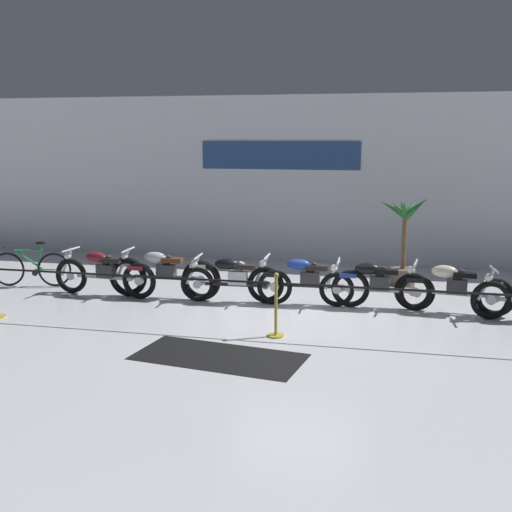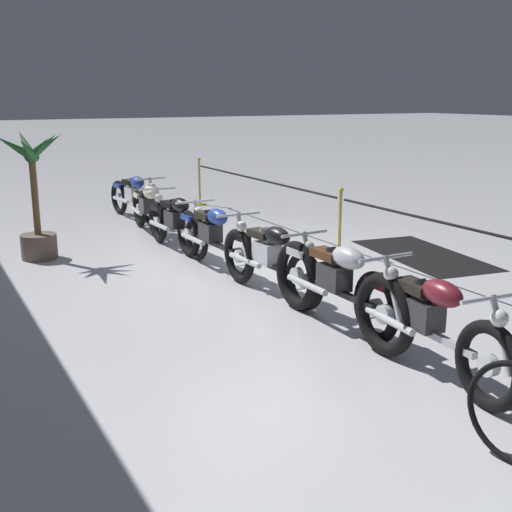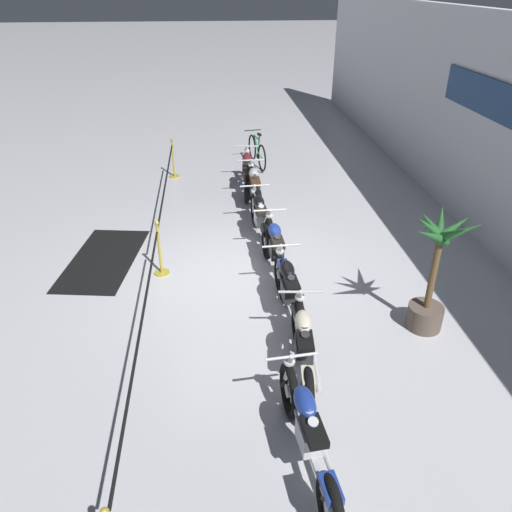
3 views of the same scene
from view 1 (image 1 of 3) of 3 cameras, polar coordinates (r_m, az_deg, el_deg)
name	(u,v)px [view 1 (image 1 of 3)]	position (r m, az deg, el deg)	size (l,w,h in m)	color
ground_plane	(297,315)	(11.69, 3.70, -5.22)	(120.00, 120.00, 0.00)	silver
back_wall	(330,180)	(16.36, 6.62, 6.76)	(28.00, 0.29, 4.20)	white
motorcycle_maroon_0	(104,273)	(13.27, -13.36, -1.48)	(2.28, 0.62, 0.94)	black
motorcycle_silver_1	(164,274)	(12.85, -8.21, -1.63)	(2.34, 0.62, 0.98)	black
motorcycle_black_2	(235,279)	(12.39, -1.87, -2.08)	(2.20, 0.62, 0.92)	black
motorcycle_blue_3	(307,281)	(12.25, 4.56, -2.23)	(2.35, 0.62, 0.94)	black
motorcycle_black_4	(376,284)	(12.18, 10.62, -2.50)	(2.14, 0.62, 0.91)	black
motorcycle_cream_5	(453,288)	(12.19, 17.14, -2.77)	(2.14, 0.62, 0.93)	black
bicycle	(31,268)	(14.58, -19.34, -1.03)	(1.73, 0.49, 0.97)	black
potted_palm_left_of_row	(404,243)	(14.07, 13.04, 1.10)	(1.11, 1.05, 1.96)	brown
stanchion_far_left	(200,288)	(10.56, -5.01, -2.84)	(10.43, 0.28, 1.05)	gold
stanchion_mid_left	(276,315)	(10.35, 1.78, -5.26)	(0.28, 0.28, 1.05)	gold
floor_banner	(219,357)	(9.53, -3.31, -8.92)	(2.48, 1.19, 0.01)	black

